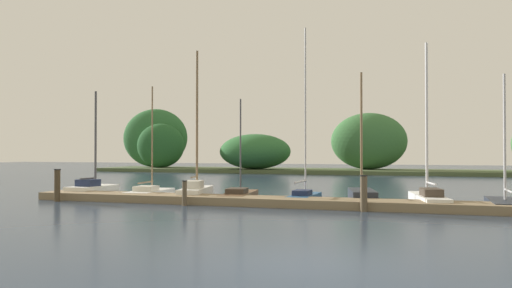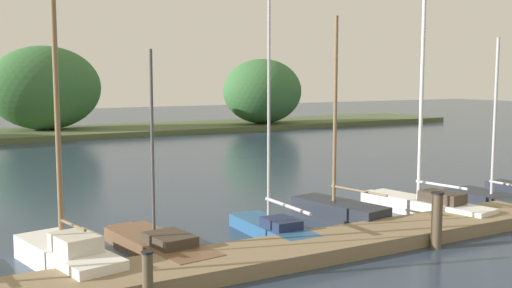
% 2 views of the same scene
% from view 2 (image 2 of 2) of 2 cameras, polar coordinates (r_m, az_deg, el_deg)
% --- Properties ---
extents(dock_pier, '(30.09, 1.80, 0.35)m').
position_cam_2_polar(dock_pier, '(16.14, 13.08, -8.27)').
color(dock_pier, '#847051').
rests_on(dock_pier, ground).
extents(sailboat_2, '(1.74, 3.88, 7.30)m').
position_cam_2_polar(sailboat_2, '(13.94, -17.67, -9.58)').
color(sailboat_2, white).
rests_on(sailboat_2, ground).
extents(sailboat_3, '(1.64, 4.29, 4.87)m').
position_cam_2_polar(sailboat_3, '(14.74, -9.31, -9.31)').
color(sailboat_3, brown).
rests_on(sailboat_3, ground).
extents(sailboat_4, '(1.04, 3.66, 8.08)m').
position_cam_2_polar(sailboat_4, '(16.05, 1.49, -7.58)').
color(sailboat_4, '#285684').
rests_on(sailboat_4, ground).
extents(sailboat_5, '(1.62, 3.37, 5.95)m').
position_cam_2_polar(sailboat_5, '(17.85, 7.60, -6.04)').
color(sailboat_5, '#232833').
rests_on(sailboat_5, ground).
extents(sailboat_6, '(1.68, 4.52, 7.01)m').
position_cam_2_polar(sailboat_6, '(19.19, 15.64, -5.29)').
color(sailboat_6, white).
rests_on(sailboat_6, ground).
extents(sailboat_7, '(1.29, 3.76, 5.48)m').
position_cam_2_polar(sailboat_7, '(21.25, 21.66, -4.76)').
color(sailboat_7, '#232833').
rests_on(sailboat_7, ground).
extents(mooring_piling_1, '(0.23, 0.23, 1.08)m').
position_cam_2_polar(mooring_piling_1, '(11.35, -10.25, -12.58)').
color(mooring_piling_1, brown).
rests_on(mooring_piling_1, ground).
extents(mooring_piling_2, '(0.31, 0.31, 1.41)m').
position_cam_2_polar(mooring_piling_2, '(15.52, 16.79, -6.93)').
color(mooring_piling_2, brown).
rests_on(mooring_piling_2, ground).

